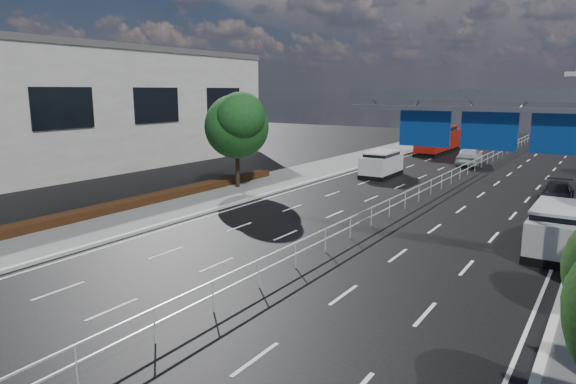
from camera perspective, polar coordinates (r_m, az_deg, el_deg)
The scene contains 14 objects.
ground at distance 15.51m, azimuth -12.28°, elevation -14.93°, with size 160.00×160.00×0.00m, color black.
kerb_near at distance 22.39m, azimuth -28.96°, elevation -7.63°, with size 0.25×140.00×0.15m, color silver.
median_fence at distance 34.29m, azimuth 15.25°, elevation 0.35°, with size 0.05×85.00×1.02m.
hedge_near at distance 28.31m, azimuth -24.32°, elevation -2.86°, with size 1.00×36.00×0.44m, color black.
overhead_gantry at distance 20.04m, azimuth 23.48°, elevation 6.98°, with size 10.24×0.38×7.45m.
near_building at distance 48.71m, azimuth -22.73°, elevation 8.31°, with size 12.00×38.00×10.00m, color #B7B4A5.
near_tree_back at distance 35.39m, azimuth -5.68°, elevation 7.69°, with size 4.84×4.51×6.69m.
white_minivan at distance 41.50m, azimuth 10.34°, elevation 3.07°, with size 2.10×4.72×2.03m.
red_bus at distance 58.53m, azimuth 16.36°, elevation 5.64°, with size 2.33×9.70×2.90m.
near_car_silver at distance 50.11m, azimuth 19.56°, elevation 3.81°, with size 1.99×4.95×1.69m, color silver.
near_car_dark at distance 72.40m, azimuth 22.19°, elevation 5.62°, with size 1.50×4.30×1.42m, color black.
silver_minivan at distance 24.44m, azimuth 27.82°, elevation -3.73°, with size 2.11×4.94×2.05m.
parked_car_teal at distance 25.92m, azimuth 28.06°, elevation -3.65°, with size 2.33×5.06×1.41m, color #16675A.
parked_car_dark at distance 35.13m, azimuth 27.67°, elevation -0.10°, with size 1.81×4.45×1.29m, color black.
Camera 1 is at (10.04, -9.68, 6.78)m, focal length 32.00 mm.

